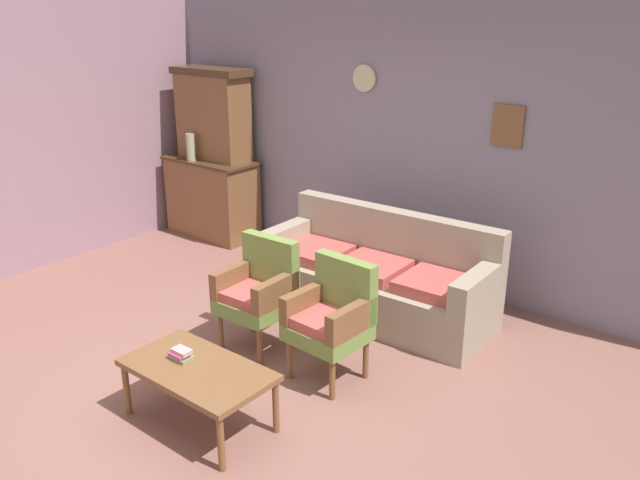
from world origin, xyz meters
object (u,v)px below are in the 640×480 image
floral_couch (377,279)px  coffee_table (198,373)px  book_stack_on_table (181,355)px  side_cabinet (212,197)px  armchair_near_cabinet (332,315)px  armchair_near_couch_end (259,289)px  vase_on_cabinet (191,147)px

floral_couch → coffee_table: size_ratio=2.12×
book_stack_on_table → side_cabinet: bearing=134.4°
armchair_near_cabinet → book_stack_on_table: 1.12m
armchair_near_couch_end → armchair_near_cabinet: (0.74, 0.00, 0.00)m
armchair_near_couch_end → coffee_table: size_ratio=0.90×
vase_on_cabinet → armchair_near_cabinet: vase_on_cabinet is taller
vase_on_cabinet → armchair_near_couch_end: (2.43, -1.44, -0.59)m
floral_couch → side_cabinet: bearing=168.9°
side_cabinet → armchair_near_couch_end: size_ratio=1.28×
armchair_near_couch_end → coffee_table: armchair_near_couch_end is taller
vase_on_cabinet → coffee_table: (2.85, -2.45, -0.71)m
vase_on_cabinet → floral_couch: 2.95m
armchair_near_couch_end → book_stack_on_table: bearing=-75.7°
coffee_table → book_stack_on_table: size_ratio=6.72×
vase_on_cabinet → book_stack_on_table: size_ratio=2.11×
side_cabinet → armchair_near_couch_end: (2.32, -1.63, 0.03)m
side_cabinet → coffee_table: bearing=-43.9°
side_cabinet → armchair_near_cabinet: 3.47m
floral_couch → armchair_near_cabinet: same height
coffee_table → floral_couch: bearing=90.4°
armchair_near_couch_end → armchair_near_cabinet: bearing=0.1°
armchair_near_cabinet → coffee_table: 1.07m
side_cabinet → armchair_near_cabinet: (3.06, -1.63, 0.03)m
armchair_near_couch_end → book_stack_on_table: armchair_near_couch_end is taller
book_stack_on_table → armchair_near_couch_end: bearing=104.3°
floral_couch → book_stack_on_table: bearing=-93.9°
vase_on_cabinet → armchair_near_cabinet: size_ratio=0.35×
coffee_table → vase_on_cabinet: bearing=139.3°
side_cabinet → vase_on_cabinet: (-0.11, -0.19, 0.62)m
armchair_near_couch_end → book_stack_on_table: size_ratio=6.05×
vase_on_cabinet → armchair_near_couch_end: vase_on_cabinet is taller
armchair_near_cabinet → coffee_table: bearing=-107.6°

